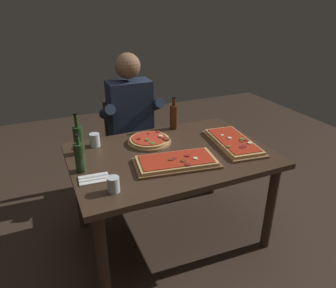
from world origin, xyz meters
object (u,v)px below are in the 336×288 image
Objects in this scene: pizza_rectangular_left at (233,142)px; seated_diner at (132,120)px; dining_table at (171,165)px; oil_bottle_amber at (174,116)px; pizza_round_far at (150,140)px; diner_chair at (129,141)px; tumbler_far_side at (95,141)px; vinegar_bottle_green at (80,157)px; pizza_rectangular_front at (176,162)px; wine_bottle_dark at (79,139)px; tumbler_near_camera at (114,185)px.

seated_diner is (-0.54, 0.79, -0.02)m from pizza_rectangular_left.
dining_table is 5.04× the size of oil_bottle_amber.
seated_diner is (-0.27, 0.32, -0.11)m from oil_bottle_amber.
pizza_round_far is 0.51m from seated_diner.
seated_diner reaches higher than diner_chair.
tumbler_far_side is (-0.39, 0.11, 0.02)m from pizza_round_far.
pizza_round_far is 1.30× the size of vinegar_bottle_green.
pizza_rectangular_front is at bearing -83.94° from pizza_round_far.
dining_table is 0.65m from vinegar_bottle_green.
vinegar_bottle_green is (-0.04, -0.25, -0.01)m from wine_bottle_dark.
tumbler_far_side is (-0.43, 0.50, 0.02)m from pizza_rectangular_front.
vinegar_bottle_green is at bearing -127.99° from seated_diner.
seated_diner reaches higher than pizza_rectangular_left.
pizza_rectangular_left is at bearing 11.59° from pizza_rectangular_front.
tumbler_near_camera is 0.11× the size of diner_chair.
vinegar_bottle_green is at bearing -123.87° from diner_chair.
wine_bottle_dark is 1.20× the size of vinegar_bottle_green.
wine_bottle_dark is at bearing -131.88° from diner_chair.
tumbler_near_camera is 1.14m from seated_diner.
pizza_rectangular_left is at bearing -6.86° from dining_table.
tumbler_near_camera is at bearing -110.89° from diner_chair.
pizza_rectangular_front is 1.94× the size of wine_bottle_dark.
pizza_rectangular_left is at bearing -59.91° from oil_bottle_amber.
wine_bottle_dark is at bearing 156.48° from dining_table.
pizza_rectangular_front is at bearing -101.86° from dining_table.
pizza_round_far is at bearing 22.01° from vinegar_bottle_green.
pizza_rectangular_left is 0.44× the size of seated_diner.
seated_diner is (0.57, 0.73, -0.10)m from vinegar_bottle_green.
wine_bottle_dark is at bearing 163.69° from pizza_rectangular_left.
dining_table is 15.14× the size of tumbler_near_camera.
pizza_round_far is (-0.08, 0.22, 0.12)m from dining_table.
tumbler_far_side is (-0.68, -0.08, -0.07)m from oil_bottle_amber.
pizza_rectangular_front is 2.12× the size of oil_bottle_amber.
oil_bottle_amber is at bearing -59.00° from diner_chair.
pizza_round_far reaches higher than dining_table.
vinegar_bottle_green is (-0.59, 0.17, 0.08)m from pizza_rectangular_front.
pizza_rectangular_front and pizza_round_far have the same top height.
pizza_rectangular_front is at bearing -88.93° from seated_diner.
dining_table is at bearing 78.14° from pizza_rectangular_front.
wine_bottle_dark is (-0.51, 0.03, 0.09)m from pizza_round_far.
tumbler_far_side is at bearing 130.66° from pizza_rectangular_front.
tumbler_near_camera is (0.09, -0.57, -0.07)m from wine_bottle_dark.
tumbler_far_side is at bearing 87.27° from tumbler_near_camera.
tumbler_near_camera is 1.28m from diner_chair.
tumbler_near_camera is (0.13, -0.31, -0.06)m from vinegar_bottle_green.
dining_table is 0.50m from pizza_rectangular_left.
oil_bottle_amber is at bearing 62.57° from dining_table.
oil_bottle_amber reaches higher than vinegar_bottle_green.
wine_bottle_dark reaches higher than oil_bottle_amber.
seated_diner is at bearing 66.95° from tumbler_near_camera.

